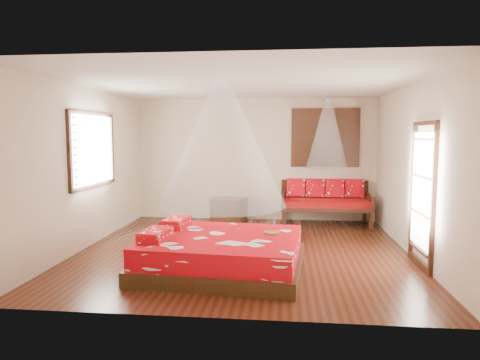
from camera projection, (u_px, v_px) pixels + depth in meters
name	position (u px, v px, depth m)	size (l,w,h in m)	color
room	(244.00, 169.00, 7.16)	(5.54, 5.54, 2.84)	#33140B
bed	(221.00, 252.00, 6.24)	(2.43, 2.23, 0.65)	black
daybed	(325.00, 200.00, 9.45)	(1.95, 0.87, 0.98)	black
storage_chest	(229.00, 210.00, 9.76)	(0.88, 0.74, 0.52)	black
shutter_panel	(325.00, 138.00, 9.63)	(1.52, 0.06, 1.32)	black
window_left	(93.00, 150.00, 7.61)	(0.10, 1.74, 1.34)	black
glazed_door	(422.00, 195.00, 6.33)	(0.08, 1.02, 2.16)	black
wine_tray	(272.00, 230.00, 6.34)	(0.23, 0.23, 0.19)	brown
mosquito_net_main	(222.00, 143.00, 6.07)	(1.82, 1.82, 1.80)	white
mosquito_net_daybed	(327.00, 133.00, 9.16)	(0.88, 0.88, 1.50)	white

